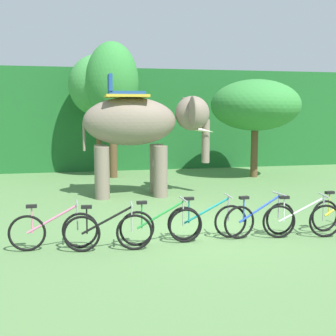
{
  "coord_description": "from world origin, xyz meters",
  "views": [
    {
      "loc": [
        -2.99,
        -9.6,
        2.68
      ],
      "look_at": [
        -0.61,
        1.0,
        1.3
      ],
      "focal_mm": 48.31,
      "sensor_mm": 36.0,
      "label": 1
    }
  ],
  "objects_px": {
    "tree_far_left": "(98,86)",
    "bike_pink": "(54,230)",
    "bike_white": "(302,220)",
    "bike_blue": "(260,219)",
    "bike_teal": "(207,221)",
    "bike_black": "(108,231)",
    "tree_far_right": "(112,83)",
    "tree_center_left": "(255,105)",
    "elephant": "(141,126)",
    "bike_green": "(161,226)"
  },
  "relations": [
    {
      "from": "tree_far_left",
      "to": "bike_pink",
      "type": "relative_size",
      "value": 2.91
    },
    {
      "from": "bike_white",
      "to": "bike_blue",
      "type": "bearing_deg",
      "value": 162.74
    },
    {
      "from": "tree_far_left",
      "to": "bike_teal",
      "type": "distance_m",
      "value": 10.79
    },
    {
      "from": "bike_black",
      "to": "bike_teal",
      "type": "relative_size",
      "value": 1.0
    },
    {
      "from": "bike_black",
      "to": "bike_pink",
      "type": "bearing_deg",
      "value": 162.09
    },
    {
      "from": "tree_far_left",
      "to": "tree_far_right",
      "type": "bearing_deg",
      "value": -61.51
    },
    {
      "from": "tree_center_left",
      "to": "bike_white",
      "type": "relative_size",
      "value": 2.32
    },
    {
      "from": "tree_far_left",
      "to": "elephant",
      "type": "distance_m",
      "value": 5.27
    },
    {
      "from": "tree_far_right",
      "to": "bike_blue",
      "type": "relative_size",
      "value": 3.15
    },
    {
      "from": "bike_pink",
      "to": "bike_blue",
      "type": "relative_size",
      "value": 1.0
    },
    {
      "from": "elephant",
      "to": "bike_pink",
      "type": "distance_m",
      "value": 6.13
    },
    {
      "from": "bike_blue",
      "to": "tree_far_right",
      "type": "bearing_deg",
      "value": 103.05
    },
    {
      "from": "elephant",
      "to": "tree_far_left",
      "type": "bearing_deg",
      "value": 100.88
    },
    {
      "from": "bike_green",
      "to": "bike_pink",
      "type": "bearing_deg",
      "value": 177.04
    },
    {
      "from": "bike_green",
      "to": "tree_far_left",
      "type": "bearing_deg",
      "value": 92.71
    },
    {
      "from": "tree_far_right",
      "to": "tree_center_left",
      "type": "height_order",
      "value": "tree_far_right"
    },
    {
      "from": "tree_center_left",
      "to": "bike_black",
      "type": "xyz_separation_m",
      "value": [
        -6.69,
        -8.57,
        -2.51
      ]
    },
    {
      "from": "elephant",
      "to": "bike_black",
      "type": "height_order",
      "value": "elephant"
    },
    {
      "from": "tree_far_left",
      "to": "tree_center_left",
      "type": "bearing_deg",
      "value": -18.0
    },
    {
      "from": "tree_far_right",
      "to": "bike_pink",
      "type": "xyz_separation_m",
      "value": [
        -2.1,
        -9.32,
        -3.38
      ]
    },
    {
      "from": "bike_blue",
      "to": "bike_white",
      "type": "xyz_separation_m",
      "value": [
        0.84,
        -0.26,
        0.0
      ]
    },
    {
      "from": "bike_pink",
      "to": "bike_green",
      "type": "height_order",
      "value": "same"
    },
    {
      "from": "tree_far_left",
      "to": "bike_white",
      "type": "relative_size",
      "value": 2.93
    },
    {
      "from": "bike_green",
      "to": "bike_teal",
      "type": "height_order",
      "value": "same"
    },
    {
      "from": "tree_far_left",
      "to": "bike_green",
      "type": "xyz_separation_m",
      "value": [
        0.49,
        -10.33,
        -3.31
      ]
    },
    {
      "from": "bike_pink",
      "to": "bike_white",
      "type": "distance_m",
      "value": 5.12
    },
    {
      "from": "tree_center_left",
      "to": "bike_green",
      "type": "relative_size",
      "value": 2.3
    },
    {
      "from": "bike_white",
      "to": "bike_pink",
      "type": "bearing_deg",
      "value": 176.71
    },
    {
      "from": "tree_far_left",
      "to": "bike_green",
      "type": "relative_size",
      "value": 2.91
    },
    {
      "from": "tree_far_left",
      "to": "bike_teal",
      "type": "relative_size",
      "value": 2.91
    },
    {
      "from": "bike_pink",
      "to": "bike_black",
      "type": "bearing_deg",
      "value": -17.91
    },
    {
      "from": "elephant",
      "to": "bike_white",
      "type": "bearing_deg",
      "value": -65.4
    },
    {
      "from": "tree_far_left",
      "to": "bike_green",
      "type": "distance_m",
      "value": 10.86
    },
    {
      "from": "bike_black",
      "to": "bike_blue",
      "type": "relative_size",
      "value": 1.0
    },
    {
      "from": "tree_center_left",
      "to": "tree_far_right",
      "type": "bearing_deg",
      "value": 169.1
    },
    {
      "from": "tree_far_right",
      "to": "bike_blue",
      "type": "height_order",
      "value": "tree_far_right"
    },
    {
      "from": "tree_far_left",
      "to": "bike_blue",
      "type": "relative_size",
      "value": 2.92
    },
    {
      "from": "elephant",
      "to": "bike_pink",
      "type": "xyz_separation_m",
      "value": [
        -2.57,
        -5.26,
        -1.82
      ]
    },
    {
      "from": "elephant",
      "to": "tree_far_right",
      "type": "bearing_deg",
      "value": 96.54
    },
    {
      "from": "bike_pink",
      "to": "bike_teal",
      "type": "height_order",
      "value": "same"
    },
    {
      "from": "tree_center_left",
      "to": "tree_far_left",
      "type": "bearing_deg",
      "value": 162.0
    },
    {
      "from": "elephant",
      "to": "bike_teal",
      "type": "relative_size",
      "value": 2.43
    },
    {
      "from": "tree_far_left",
      "to": "bike_blue",
      "type": "xyz_separation_m",
      "value": [
        2.66,
        -10.25,
        -3.31
      ]
    },
    {
      "from": "bike_blue",
      "to": "bike_white",
      "type": "relative_size",
      "value": 1.0
    },
    {
      "from": "elephant",
      "to": "bike_green",
      "type": "xyz_separation_m",
      "value": [
        -0.46,
        -5.37,
        -1.82
      ]
    },
    {
      "from": "tree_far_right",
      "to": "tree_center_left",
      "type": "bearing_deg",
      "value": -10.9
    },
    {
      "from": "bike_green",
      "to": "bike_teal",
      "type": "distance_m",
      "value": 1.03
    },
    {
      "from": "tree_center_left",
      "to": "bike_teal",
      "type": "bearing_deg",
      "value": -119.23
    },
    {
      "from": "tree_center_left",
      "to": "elephant",
      "type": "relative_size",
      "value": 0.94
    },
    {
      "from": "elephant",
      "to": "bike_black",
      "type": "distance_m",
      "value": 6.08
    }
  ]
}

